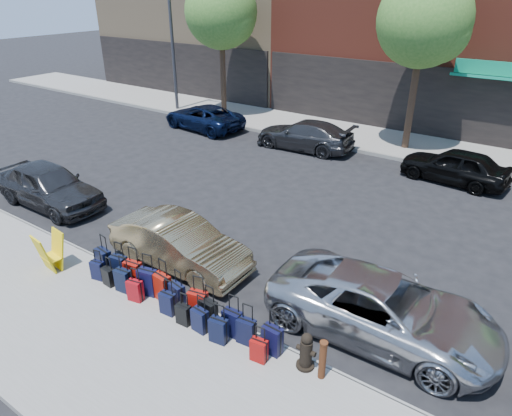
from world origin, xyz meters
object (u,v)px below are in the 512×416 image
Objects in this scene: car_near_0 at (49,185)px; car_near_1 at (179,244)px; car_near_2 at (383,308)px; tree_center at (427,23)px; streetlight at (174,28)px; tree_left at (223,14)px; car_far_1 at (305,135)px; suitcase_front_5 at (177,295)px; car_far_0 at (203,117)px; fire_hydrant at (306,352)px; bollard at (323,359)px; car_far_2 at (455,166)px; display_rack at (50,252)px.

car_near_0 is 1.07× the size of car_near_1.
tree_center is at bearing 13.64° from car_near_2.
tree_center is at bearing 2.98° from streetlight.
tree_left reaches higher than car_near_1.
tree_center is at bearing 118.43° from car_far_1.
car_far_0 is (-9.19, 11.61, 0.19)m from suitcase_front_5.
bollard is (0.38, -0.06, 0.07)m from fire_hydrant.
car_near_1 is at bearing 8.08° from car_far_1.
tree_left is 16.09m from car_near_1.
car_near_2 is at bearing -74.50° from tree_center.
streetlight is 1.86× the size of car_near_0.
suitcase_front_5 is 3.73m from bollard.
tree_left reaches higher than car_far_2.
car_far_1 is at bearing 116.43° from suitcase_front_5.
streetlight reaches higher than car_far_0.
fire_hydrant is 0.18× the size of car_far_0.
fire_hydrant is 17.06m from car_far_0.
car_far_0 is (-5.47, 12.35, -0.03)m from display_rack.
car_far_0 is (-13.31, 9.67, -0.05)m from car_near_2.
car_near_1 is (-1.29, 1.45, 0.22)m from suitcase_front_5.
bollard is 0.20× the size of car_near_0.
car_near_1 is at bearing -92.35° from car_near_0.
streetlight reaches higher than car_far_2.
tree_center is at bearing 97.92° from suitcase_front_5.
display_rack is 0.24× the size of car_near_0.
streetlight is at bearing -166.61° from tree_left.
bollard is (16.46, -13.58, -4.07)m from streetlight.
tree_left is 9.03× the size of fire_hydrant.
car_near_0 is (-7.49, 1.67, 0.29)m from suitcase_front_5.
streetlight is 1.98× the size of car_near_1.
car_far_1 reaches higher than bollard.
fire_hydrant is 4.84m from car_near_1.
display_rack is at bearing -67.95° from tree_left.
fire_hydrant is (13.14, -14.22, -4.89)m from tree_left.
display_rack is at bearing -4.83° from car_far_1.
streetlight reaches higher than car_near_0.
display_rack is at bearing -173.31° from fire_hydrant.
car_near_2 is at bearing 78.48° from bollard.
suitcase_front_5 is (12.73, -13.56, -4.22)m from streetlight.
bollard is at bearing 54.06° from car_far_0.
streetlight is 1.63× the size of car_near_2.
car_far_2 is at bearing 85.44° from car_far_1.
car_near_1 is at bearing 49.18° from display_rack.
suitcase_front_5 is 0.19× the size of car_near_2.
car_far_2 is (16.02, -1.94, -3.99)m from streetlight.
streetlight is 17.38m from display_rack.
fire_hydrant is at bearing -47.26° from tree_left.
car_near_2 is (4.12, 1.94, 0.24)m from suitcase_front_5.
suitcase_front_5 is at bearing 12.69° from car_far_1.
tree_left is 19.97m from fire_hydrant.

